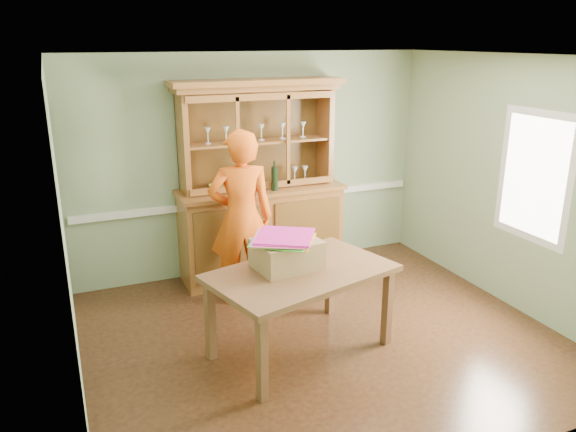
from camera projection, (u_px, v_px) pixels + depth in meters
name	position (u px, v px, depth m)	size (l,w,h in m)	color
floor	(321.00, 336.00, 5.61)	(4.50, 4.50, 0.00)	#4A2F17
ceiling	(327.00, 56.00, 4.79)	(4.50, 4.50, 0.00)	white
wall_back	(253.00, 164.00, 6.96)	(4.50, 4.50, 0.00)	gray
wall_left	(65.00, 239.00, 4.37)	(4.00, 4.00, 0.00)	gray
wall_right	(512.00, 184.00, 6.03)	(4.00, 4.00, 0.00)	gray
wall_front	(468.00, 294.00, 3.44)	(4.50, 4.50, 0.00)	gray
chair_rail	(254.00, 200.00, 7.07)	(4.41, 0.05, 0.08)	silver
framed_map	(63.00, 204.00, 4.58)	(0.03, 0.60, 0.46)	#321D14
window_panel	(534.00, 177.00, 5.71)	(0.03, 0.96, 1.36)	silver
china_hutch	(260.00, 210.00, 6.87)	(2.04, 0.67, 2.40)	brown
dining_table	(301.00, 280.00, 5.14)	(1.86, 1.39, 0.83)	brown
cardboard_box	(287.00, 254.00, 5.14)	(0.57, 0.46, 0.27)	#95724D
kite_stack	(283.00, 238.00, 5.07)	(0.68, 0.68, 0.05)	orange
person	(241.00, 218.00, 6.10)	(0.71, 0.47, 1.95)	#DC530D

